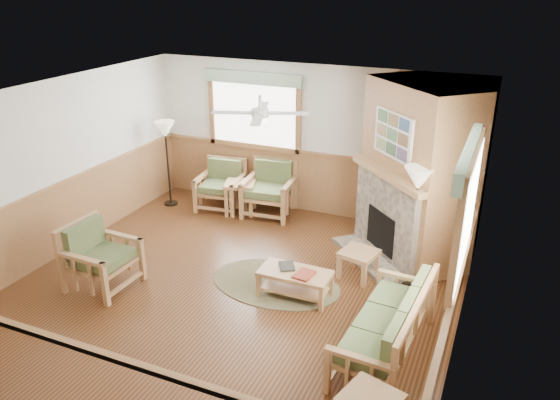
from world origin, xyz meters
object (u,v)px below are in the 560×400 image
at_px(sofa, 385,324).
at_px(end_table_chairs, 240,198).
at_px(armchair_left, 101,256).
at_px(floor_lamp_right, 414,226).
at_px(floor_lamp_left, 168,164).
at_px(armchair_back_right, 269,189).
at_px(coffee_table, 295,284).
at_px(footstool, 358,264).
at_px(armchair_back_left, 221,185).

xyz_separation_m(sofa, end_table_chairs, (-3.40, 2.97, -0.12)).
bearing_deg(armchair_left, floor_lamp_right, -63.10).
bearing_deg(floor_lamp_left, armchair_left, -73.91).
relative_size(armchair_back_right, coffee_table, 0.99).
distance_m(footstool, floor_lamp_right, 0.98).
bearing_deg(coffee_table, sofa, -27.95).
bearing_deg(end_table_chairs, sofa, -41.13).
bearing_deg(coffee_table, armchair_back_right, 121.30).
distance_m(sofa, floor_lamp_right, 1.82).
bearing_deg(floor_lamp_left, footstool, -16.65).
bearing_deg(armchair_back_right, sofa, -53.26).
height_order(armchair_back_left, coffee_table, armchair_back_left).
distance_m(armchair_back_left, end_table_chairs, 0.48).
height_order(armchair_back_left, end_table_chairs, armchair_back_left).
distance_m(armchair_back_right, armchair_left, 3.40).
bearing_deg(coffee_table, armchair_left, -162.81).
xyz_separation_m(armchair_back_left, end_table_chairs, (0.45, -0.06, -0.15)).
height_order(sofa, footstool, sofa).
height_order(armchair_back_left, armchair_back_right, armchair_back_right).
relative_size(armchair_back_left, end_table_chairs, 1.50).
xyz_separation_m(footstool, floor_lamp_right, (0.70, 0.18, 0.66)).
xyz_separation_m(sofa, armchair_back_right, (-2.89, 3.13, 0.06)).
relative_size(armchair_back_left, floor_lamp_right, 0.51).
relative_size(armchair_back_right, footstool, 1.98).
distance_m(sofa, armchair_back_left, 4.90).
bearing_deg(armchair_back_left, footstool, -32.77).
relative_size(armchair_back_left, armchair_back_right, 0.93).
height_order(armchair_left, footstool, armchair_left).
height_order(armchair_back_right, armchair_left, armchair_back_right).
bearing_deg(floor_lamp_right, armchair_left, -154.89).
bearing_deg(armchair_back_right, footstool, -42.06).
height_order(armchair_back_left, floor_lamp_right, floor_lamp_right).
xyz_separation_m(sofa, footstool, (-0.76, 1.58, -0.21)).
bearing_deg(floor_lamp_right, end_table_chairs, 160.06).
bearing_deg(armchair_left, footstool, -60.93).
height_order(armchair_back_left, footstool, armchair_back_left).
xyz_separation_m(armchair_back_left, armchair_back_right, (0.95, 0.10, 0.04)).
height_order(sofa, floor_lamp_right, floor_lamp_right).
bearing_deg(floor_lamp_right, footstool, -165.81).
bearing_deg(armchair_back_left, sofa, -45.78).
bearing_deg(armchair_left, coffee_table, -70.57).
bearing_deg(floor_lamp_right, floor_lamp_left, 167.73).
bearing_deg(coffee_table, armchair_back_left, 136.22).
bearing_deg(floor_lamp_left, sofa, -30.08).
bearing_deg(armchair_back_right, armchair_left, -114.80).
distance_m(coffee_table, end_table_chairs, 3.00).
bearing_deg(armchair_back_right, floor_lamp_right, -31.86).
bearing_deg(sofa, floor_lamp_right, -174.54).
xyz_separation_m(armchair_left, footstool, (3.23, 1.67, -0.26)).
relative_size(floor_lamp_left, floor_lamp_right, 0.94).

